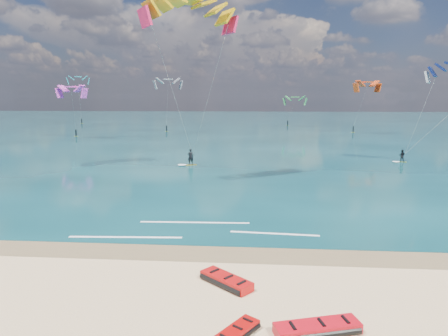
# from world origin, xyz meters

# --- Properties ---
(ground) EXTENTS (320.00, 320.00, 0.00)m
(ground) POSITION_xyz_m (0.00, 40.00, 0.00)
(ground) COLOR tan
(ground) RESTS_ON ground
(wet_sand_strip) EXTENTS (320.00, 2.40, 0.01)m
(wet_sand_strip) POSITION_xyz_m (0.00, 3.00, 0.00)
(wet_sand_strip) COLOR brown
(wet_sand_strip) RESTS_ON ground
(sea) EXTENTS (320.00, 200.00, 0.04)m
(sea) POSITION_xyz_m (0.00, 104.00, 0.02)
(sea) COLOR #092F33
(sea) RESTS_ON ground
(packed_kite_left) EXTENTS (3.51, 2.07, 0.44)m
(packed_kite_left) POSITION_xyz_m (6.68, -3.96, 0.00)
(packed_kite_left) COLOR red
(packed_kite_left) RESTS_ON ground
(packed_kite_mid) EXTENTS (2.93, 2.77, 0.45)m
(packed_kite_mid) POSITION_xyz_m (3.20, -0.51, 0.00)
(packed_kite_mid) COLOR red
(packed_kite_mid) RESTS_ON ground
(kitesurfer_main) EXTENTS (9.57, 11.99, 19.12)m
(kitesurfer_main) POSITION_xyz_m (-2.58, 26.04, 9.81)
(kitesurfer_main) COLOR gold
(kitesurfer_main) RESTS_ON sea
(kitesurfer_far) EXTENTS (11.70, 5.83, 13.68)m
(kitesurfer_far) POSITION_xyz_m (25.93, 33.21, 7.19)
(kitesurfer_far) COLOR #B6E322
(kitesurfer_far) RESTS_ON sea
(shoreline_foam) EXTENTS (14.97, 3.65, 0.01)m
(shoreline_foam) POSITION_xyz_m (0.64, 6.52, 0.04)
(shoreline_foam) COLOR white
(shoreline_foam) RESTS_ON ground
(distant_kites) EXTENTS (82.19, 42.28, 13.92)m
(distant_kites) POSITION_xyz_m (-12.76, 80.19, 5.72)
(distant_kites) COLOR green
(distant_kites) RESTS_ON ground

